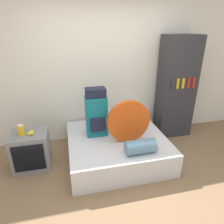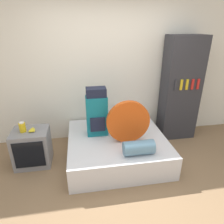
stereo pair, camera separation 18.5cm
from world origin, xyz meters
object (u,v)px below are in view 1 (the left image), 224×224
canister (21,130)px  bookshelf (176,88)px  backpack (96,113)px  sleeping_roll (141,147)px  television (31,150)px  tent_bag (128,121)px

canister → bookshelf: 2.81m
bookshelf → canister: bearing=-169.9°
backpack → canister: backpack is taller
sleeping_roll → backpack: bearing=127.4°
sleeping_roll → television: sleeping_roll is taller
television → canister: 0.38m
tent_bag → backpack: bearing=145.3°
sleeping_roll → bookshelf: 1.59m
tent_bag → television: 1.57m
sleeping_roll → bookshelf: bookshelf is taller
television → sleeping_roll: bearing=-19.7°
tent_bag → sleeping_roll: bearing=-79.1°
backpack → tent_bag: backpack is taller
backpack → canister: bearing=-174.2°
canister → sleeping_roll: bearing=-18.7°
backpack → canister: size_ratio=5.00×
canister → bookshelf: (2.75, 0.49, 0.30)m
backpack → sleeping_roll: (0.52, -0.68, -0.28)m
television → canister: (-0.08, -0.00, 0.37)m
canister → bookshelf: size_ratio=0.08×
tent_bag → canister: 1.60m
backpack → canister: (-1.14, -0.12, -0.10)m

